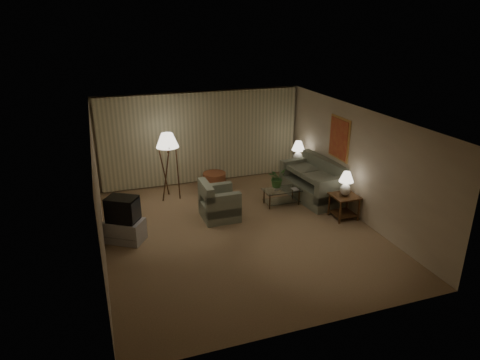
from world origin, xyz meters
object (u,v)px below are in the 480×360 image
at_px(side_table_far, 297,170).
at_px(crt_tv, 122,209).
at_px(side_table_near, 344,202).
at_px(tv_cabinet, 125,231).
at_px(floor_lamp, 169,165).
at_px(sofa, 313,183).
at_px(coffee_table, 282,194).
at_px(ottoman, 215,180).
at_px(vase, 277,187).
at_px(table_lamp_near, 346,182).
at_px(table_lamp_far, 298,150).
at_px(armchair, 219,204).

relative_size(side_table_far, crt_tv, 0.77).
xyz_separation_m(side_table_near, crt_tv, (-5.20, 0.55, 0.35)).
bearing_deg(tv_cabinet, floor_lamp, 88.62).
relative_size(sofa, coffee_table, 2.20).
relative_size(ottoman, vase, 4.22).
xyz_separation_m(coffee_table, tv_cabinet, (-4.09, -0.70, -0.02)).
distance_m(floor_lamp, vase, 2.93).
bearing_deg(tv_cabinet, table_lamp_near, 26.49).
bearing_deg(table_lamp_far, floor_lamp, 179.95).
xyz_separation_m(armchair, side_table_near, (2.89, -0.99, 0.04)).
height_order(table_lamp_near, tv_cabinet, table_lamp_near).
bearing_deg(sofa, vase, -91.07).
height_order(side_table_near, floor_lamp, floor_lamp).
bearing_deg(table_lamp_near, side_table_far, 90.00).
distance_m(table_lamp_far, floor_lamp, 3.82).
bearing_deg(ottoman, armchair, -102.17).
bearing_deg(side_table_far, table_lamp_far, 180.00).
distance_m(armchair, vase, 1.65).
bearing_deg(sofa, tv_cabinet, -87.21).
xyz_separation_m(table_lamp_near, coffee_table, (-1.11, 1.25, -0.68)).
relative_size(table_lamp_near, floor_lamp, 0.33).
distance_m(sofa, side_table_far, 1.26).
relative_size(armchair, side_table_near, 1.48).
bearing_deg(side_table_near, crt_tv, 173.98).
distance_m(sofa, ottoman, 2.84).
relative_size(sofa, tv_cabinet, 2.21).
xyz_separation_m(sofa, floor_lamp, (-3.67, 1.25, 0.53)).
xyz_separation_m(armchair, floor_lamp, (-0.93, 1.61, 0.58)).
bearing_deg(ottoman, tv_cabinet, -138.39).
bearing_deg(armchair, side_table_far, -61.28).
bearing_deg(tv_cabinet, vase, 42.60).
bearing_deg(ottoman, vase, -55.22).
height_order(sofa, tv_cabinet, sofa).
bearing_deg(floor_lamp, crt_tv, -123.89).
xyz_separation_m(armchair, table_lamp_near, (2.89, -0.99, 0.58)).
xyz_separation_m(table_lamp_far, tv_cabinet, (-5.20, -2.05, -0.74)).
xyz_separation_m(ottoman, vase, (1.20, -1.73, 0.27)).
bearing_deg(tv_cabinet, side_table_far, 54.04).
distance_m(side_table_near, ottoman, 3.87).
height_order(table_lamp_near, crt_tv, table_lamp_near).
height_order(crt_tv, vase, crt_tv).
xyz_separation_m(armchair, table_lamp_far, (2.89, 1.61, 0.62)).
relative_size(sofa, ottoman, 3.25).
bearing_deg(armchair, floor_lamp, 29.71).
distance_m(tv_cabinet, ottoman, 3.66).
distance_m(table_lamp_near, table_lamp_far, 2.60).
relative_size(armchair, floor_lamp, 0.50).
height_order(armchair, side_table_far, armchair).
height_order(table_lamp_near, table_lamp_far, table_lamp_far).
bearing_deg(tv_cabinet, table_lamp_far, 54.04).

